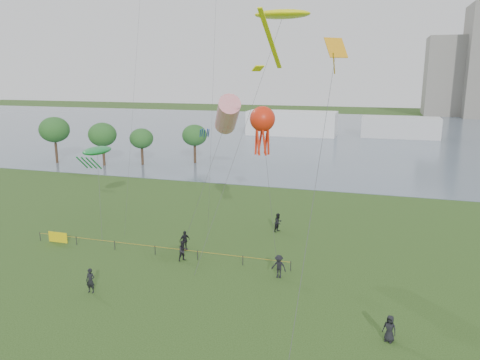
# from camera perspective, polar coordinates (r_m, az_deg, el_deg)

# --- Properties ---
(ground_plane) EXTENTS (400.00, 400.00, 0.00)m
(ground_plane) POSITION_cam_1_polar(r_m,az_deg,el_deg) (28.08, -6.31, -20.77)
(ground_plane) COLOR #203C13
(lake) EXTENTS (400.00, 120.00, 0.08)m
(lake) POSITION_cam_1_polar(r_m,az_deg,el_deg) (122.71, 12.28, 5.46)
(lake) COLOR slate
(lake) RESTS_ON ground_plane
(building_low) EXTENTS (16.00, 18.00, 28.00)m
(building_low) POSITION_cam_1_polar(r_m,az_deg,el_deg) (190.70, 24.07, 11.47)
(building_low) COLOR slate
(building_low) RESTS_ON ground_plane
(pavilion_left) EXTENTS (22.00, 8.00, 6.00)m
(pavilion_left) POSITION_cam_1_polar(r_m,az_deg,el_deg) (118.98, 6.34, 6.90)
(pavilion_left) COLOR white
(pavilion_left) RESTS_ON ground_plane
(pavilion_right) EXTENTS (18.00, 7.00, 5.00)m
(pavilion_right) POSITION_cam_1_polar(r_m,az_deg,el_deg) (120.15, 18.95, 6.09)
(pavilion_right) COLOR silver
(pavilion_right) RESTS_ON ground_plane
(trees) EXTENTS (27.90, 11.64, 8.05)m
(trees) POSITION_cam_1_polar(r_m,az_deg,el_deg) (83.12, -15.43, 5.46)
(trees) COLOR #39271A
(trees) RESTS_ON ground_plane
(fence) EXTENTS (24.07, 0.07, 1.05)m
(fence) POSITION_cam_1_polar(r_m,az_deg,el_deg) (44.84, -17.37, -7.16)
(fence) COLOR black
(fence) RESTS_ON ground_plane
(spectator_a) EXTENTS (1.07, 1.08, 1.76)m
(spectator_a) POSITION_cam_1_polar(r_m,az_deg,el_deg) (40.10, -6.95, -8.57)
(spectator_a) COLOR black
(spectator_a) RESTS_ON ground_plane
(spectator_b) EXTENTS (1.29, 0.88, 1.85)m
(spectator_b) POSITION_cam_1_polar(r_m,az_deg,el_deg) (36.85, 4.76, -10.45)
(spectator_b) COLOR black
(spectator_b) RESTS_ON ground_plane
(spectator_c) EXTENTS (0.95, 1.10, 1.78)m
(spectator_c) POSITION_cam_1_polar(r_m,az_deg,el_deg) (42.42, -6.76, -7.32)
(spectator_c) COLOR black
(spectator_c) RESTS_ON ground_plane
(spectator_d) EXTENTS (0.94, 0.79, 1.65)m
(spectator_d) POSITION_cam_1_polar(r_m,az_deg,el_deg) (30.23, 17.77, -16.87)
(spectator_d) COLOR black
(spectator_d) RESTS_ON ground_plane
(spectator_f) EXTENTS (0.69, 0.48, 1.82)m
(spectator_f) POSITION_cam_1_polar(r_m,az_deg,el_deg) (36.09, -17.77, -11.61)
(spectator_f) COLOR black
(spectator_f) RESTS_ON ground_plane
(spectator_g) EXTENTS (1.05, 1.14, 1.89)m
(spectator_g) POSITION_cam_1_polar(r_m,az_deg,el_deg) (46.91, 4.69, -5.19)
(spectator_g) COLOR black
(spectator_g) RESTS_ON ground_plane
(kite_stingray) EXTENTS (7.11, 10.86, 20.71)m
(kite_stingray) POSITION_cam_1_polar(r_m,az_deg,el_deg) (41.88, 5.14, 19.38)
(kite_stingray) COLOR #3F3F42
(kite_windsock) EXTENTS (5.03, 6.57, 13.76)m
(kite_windsock) POSITION_cam_1_polar(r_m,az_deg,el_deg) (43.25, -1.57, 7.95)
(kite_windsock) COLOR #3F3F42
(kite_creature) EXTENTS (5.03, 8.00, 7.99)m
(kite_creature) POSITION_cam_1_polar(r_m,az_deg,el_deg) (50.99, -17.05, 3.40)
(kite_creature) COLOR #3F3F42
(kite_octopus) EXTENTS (2.74, 2.34, 12.94)m
(kite_octopus) POSITION_cam_1_polar(r_m,az_deg,el_deg) (37.73, 2.75, 7.31)
(kite_octopus) COLOR #3F3F42
(kite_delta) EXTENTS (1.59, 14.98, 17.76)m
(kite_delta) POSITION_cam_1_polar(r_m,az_deg,el_deg) (31.19, 11.37, 13.91)
(kite_delta) COLOR #3F3F42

